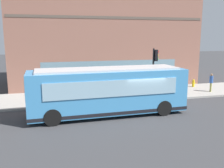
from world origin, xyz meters
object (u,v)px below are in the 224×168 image
Objects in this scene: pedestrian_walking_along_curb at (211,81)px; city_bus_nearside at (108,91)px; traffic_light_near_corner at (155,64)px; pedestrian_near_hydrant at (94,82)px; newspaper_vending_box at (76,95)px; pedestrian_near_building_entrance at (77,84)px; fire_hydrant at (193,83)px.

city_bus_nearside is at bearing 109.76° from pedestrian_walking_along_curb.
traffic_light_near_corner reaches higher than pedestrian_near_hydrant.
newspaper_vending_box is (0.65, 6.26, -2.31)m from traffic_light_near_corner.
pedestrian_walking_along_curb is at bearing -70.24° from city_bus_nearside.
newspaper_vending_box is (3.66, 1.71, -0.95)m from city_bus_nearside.
city_bus_nearside is 11.21× the size of newspaper_vending_box.
pedestrian_near_building_entrance is at bearing -12.29° from newspaper_vending_box.
city_bus_nearside is 6.36× the size of pedestrian_near_hydrant.
fire_hydrant is 9.94m from pedestrian_near_hydrant.
traffic_light_near_corner is at bearing 96.99° from pedestrian_walking_along_curb.
city_bus_nearside is at bearing -154.99° from newspaper_vending_box.
pedestrian_near_building_entrance reaches higher than pedestrian_near_hydrant.
city_bus_nearside reaches higher than pedestrian_walking_along_curb.
city_bus_nearside is at bearing -164.26° from pedestrian_near_building_entrance.
fire_hydrant is 2.40m from pedestrian_walking_along_curb.
newspaper_vending_box is at bearing 143.11° from pedestrian_near_hydrant.
pedestrian_near_hydrant is 0.98× the size of pedestrian_walking_along_curb.
pedestrian_near_hydrant is at bearing -1.68° from city_bus_nearside.
fire_hydrant is at bearing -84.87° from pedestrian_near_building_entrance.
fire_hydrant is 0.47× the size of pedestrian_near_hydrant.
pedestrian_walking_along_curb is (0.72, -5.84, -1.83)m from traffic_light_near_corner.
pedestrian_near_building_entrance is 1.12× the size of pedestrian_walking_along_curb.
pedestrian_walking_along_curb is 1.81× the size of newspaper_vending_box.
pedestrian_near_building_entrance reaches higher than fire_hydrant.
city_bus_nearside is 2.55× the size of traffic_light_near_corner.
newspaper_vending_box is at bearing 25.01° from city_bus_nearside.
pedestrian_near_building_entrance is at bearing 71.47° from traffic_light_near_corner.
newspaper_vending_box is at bearing 101.43° from fire_hydrant.
traffic_light_near_corner is 2.43× the size of pedestrian_walking_along_curb.
newspaper_vending_box is at bearing 90.33° from pedestrian_walking_along_curb.
newspaper_vending_box reaches higher than fire_hydrant.
pedestrian_near_building_entrance is (5.01, 1.41, -0.35)m from city_bus_nearside.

